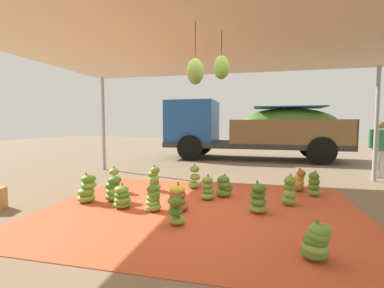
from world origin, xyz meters
The scene contains 21 objects.
ground_plane centered at (0.00, 3.00, 0.00)m, with size 40.00×40.00×0.00m, color #7F6B51.
tarp_orange centered at (0.00, 0.00, 0.01)m, with size 5.27×4.25×0.01m, color #D1512D.
tent_canopy centered at (0.00, -0.09, 2.85)m, with size 8.00×7.00×2.94m.
banana_bunch_0 centered at (0.00, 0.64, 0.22)m, with size 0.36×0.36×0.49m.
banana_bunch_1 centered at (0.29, 0.91, 0.21)m, with size 0.43×0.42×0.46m.
banana_bunch_2 centered at (-0.75, -0.25, 0.21)m, with size 0.35×0.35×0.49m.
banana_bunch_3 centered at (1.56, -1.39, 0.20)m, with size 0.36×0.36×0.45m.
banana_bunch_4 centered at (-0.45, 1.47, 0.24)m, with size 0.37×0.34×0.55m.
banana_bunch_5 centered at (0.95, 0.04, 0.24)m, with size 0.38×0.39×0.54m.
banana_bunch_6 centered at (-1.32, -0.25, 0.19)m, with size 0.40×0.42×0.45m.
banana_bunch_7 centered at (-2.14, -0.04, 0.25)m, with size 0.41×0.43×0.55m.
banana_bunch_8 centered at (-2.05, 0.80, 0.24)m, with size 0.39×0.38×0.55m.
banana_bunch_9 centered at (-1.24, 1.07, 0.25)m, with size 0.35×0.33×0.56m.
banana_bunch_10 centered at (2.03, 1.36, 0.24)m, with size 0.35×0.34×0.52m.
banana_bunch_11 centered at (-0.19, -0.79, 0.20)m, with size 0.30×0.33×0.47m.
banana_bunch_12 centered at (-0.36, -0.14, 0.21)m, with size 0.43×0.44×0.48m.
banana_bunch_13 centered at (-1.71, 0.15, 0.23)m, with size 0.40×0.39×0.51m.
banana_bunch_14 centered at (1.81, 1.71, 0.24)m, with size 0.32×0.34×0.51m.
banana_bunch_15 centered at (1.49, 0.60, 0.26)m, with size 0.34×0.35×0.57m.
cargo_truck_main centered at (0.60, 7.03, 1.28)m, with size 7.06×2.42×2.40m.
worker_0 centered at (4.10, 3.83, 0.89)m, with size 0.56×0.34×1.52m.
Camera 1 is at (0.93, -4.50, 1.47)m, focal length 25.89 mm.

